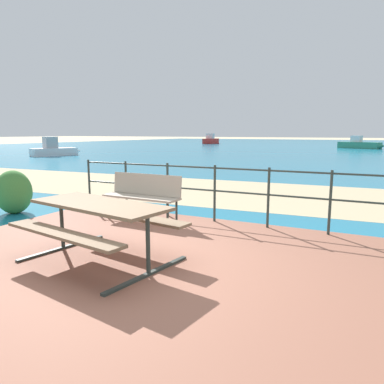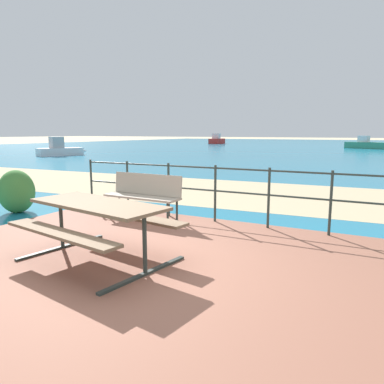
{
  "view_description": "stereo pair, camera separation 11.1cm",
  "coord_description": "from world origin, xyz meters",
  "px_view_note": "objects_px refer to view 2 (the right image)",
  "views": [
    {
      "loc": [
        2.47,
        -3.51,
        1.67
      ],
      "look_at": [
        -0.15,
        1.78,
        0.69
      ],
      "focal_mm": 33.57,
      "sensor_mm": 36.0,
      "label": 1
    },
    {
      "loc": [
        2.57,
        -3.46,
        1.67
      ],
      "look_at": [
        -0.15,
        1.78,
        0.69
      ],
      "focal_mm": 33.57,
      "sensor_mm": 36.0,
      "label": 2
    }
  ],
  "objects_px": {
    "boat_mid": "(217,140)",
    "boat_far": "(61,150)",
    "park_bench": "(144,192)",
    "boat_near": "(367,145)",
    "picnic_table": "(98,215)"
  },
  "relations": [
    {
      "from": "boat_mid",
      "to": "boat_far",
      "type": "height_order",
      "value": "boat_mid"
    },
    {
      "from": "boat_far",
      "to": "park_bench",
      "type": "bearing_deg",
      "value": -109.08
    },
    {
      "from": "park_bench",
      "to": "boat_near",
      "type": "relative_size",
      "value": 0.33
    },
    {
      "from": "picnic_table",
      "to": "boat_mid",
      "type": "distance_m",
      "value": 49.52
    },
    {
      "from": "picnic_table",
      "to": "boat_mid",
      "type": "relative_size",
      "value": 0.55
    },
    {
      "from": "park_bench",
      "to": "boat_far",
      "type": "xyz_separation_m",
      "value": [
        -16.55,
        13.31,
        -0.15
      ]
    },
    {
      "from": "park_bench",
      "to": "boat_mid",
      "type": "xyz_separation_m",
      "value": [
        -17.58,
        43.94,
        -0.08
      ]
    },
    {
      "from": "boat_near",
      "to": "boat_far",
      "type": "bearing_deg",
      "value": -103.38
    },
    {
      "from": "boat_near",
      "to": "boat_far",
      "type": "relative_size",
      "value": 1.26
    },
    {
      "from": "picnic_table",
      "to": "boat_far",
      "type": "distance_m",
      "value": 23.14
    },
    {
      "from": "boat_near",
      "to": "picnic_table",
      "type": "bearing_deg",
      "value": -65.98
    },
    {
      "from": "park_bench",
      "to": "boat_far",
      "type": "bearing_deg",
      "value": 143.35
    },
    {
      "from": "boat_far",
      "to": "boat_mid",
      "type": "bearing_deg",
      "value": 21.64
    },
    {
      "from": "picnic_table",
      "to": "park_bench",
      "type": "bearing_deg",
      "value": 119.34
    },
    {
      "from": "boat_near",
      "to": "boat_mid",
      "type": "distance_m",
      "value": 21.79
    }
  ]
}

